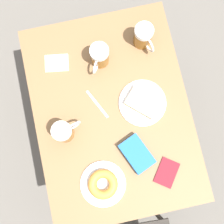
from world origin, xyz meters
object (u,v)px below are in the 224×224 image
beer_mug_left (99,56)px  beer_mug_center (143,36)px  plate_with_cake (143,103)px  napkin_folded (57,63)px  blue_pouch (137,154)px  plate_with_donut (103,184)px  passport_near_edge (167,173)px  fork (97,104)px  beer_mug_right (64,132)px

beer_mug_left → beer_mug_center: bearing=-167.4°
plate_with_cake → napkin_folded: 0.47m
napkin_folded → blue_pouch: size_ratio=0.67×
plate_with_donut → napkin_folded: (0.10, -0.62, -0.02)m
beer_mug_left → passport_near_edge: (-0.19, 0.60, -0.07)m
passport_near_edge → blue_pouch: size_ratio=0.80×
fork → passport_near_edge: bearing=122.6°
beer_mug_center → fork: beer_mug_center is taller
plate_with_donut → blue_pouch: plate_with_donut is taller
beer_mug_left → plate_with_donut: bearing=79.2°
plate_with_cake → fork: 0.22m
plate_with_cake → plate_with_donut: bearing=51.2°
beer_mug_center → napkin_folded: beer_mug_center is taller
beer_mug_center → passport_near_edge: beer_mug_center is taller
fork → blue_pouch: size_ratio=0.81×
fork → passport_near_edge: passport_near_edge is taller
fork → plate_with_cake: bearing=168.8°
blue_pouch → beer_mug_right: bearing=-29.0°
plate_with_cake → napkin_folded: bearing=-38.1°
beer_mug_right → blue_pouch: bearing=151.0°
plate_with_donut → passport_near_edge: (-0.30, 0.01, -0.02)m
plate_with_cake → beer_mug_right: size_ratio=1.64×
plate_with_cake → plate_with_donut: 0.43m
beer_mug_right → fork: beer_mug_right is taller
beer_mug_center → blue_pouch: beer_mug_center is taller
beer_mug_center → blue_pouch: bearing=73.9°
beer_mug_left → napkin_folded: (0.21, -0.03, -0.07)m
fork → beer_mug_right: bearing=31.2°
plate_with_cake → beer_mug_center: beer_mug_center is taller
plate_with_donut → beer_mug_right: (0.12, -0.27, 0.05)m
plate_with_cake → passport_near_edge: plate_with_cake is taller
plate_with_cake → blue_pouch: (0.08, 0.23, 0.01)m
beer_mug_right → passport_near_edge: size_ratio=0.92×
plate_with_cake → beer_mug_center: 0.32m
plate_with_donut → passport_near_edge: size_ratio=1.39×
fork → passport_near_edge: size_ratio=1.01×
plate_with_donut → beer_mug_right: beer_mug_right is taller
plate_with_cake → passport_near_edge: size_ratio=1.50×
plate_with_donut → napkin_folded: 0.63m
plate_with_cake → beer_mug_left: beer_mug_left is taller
beer_mug_left → passport_near_edge: size_ratio=0.92×
beer_mug_right → blue_pouch: 0.35m
fork → blue_pouch: 0.31m
napkin_folded → passport_near_edge: size_ratio=0.83×
beer_mug_center → napkin_folded: (0.44, 0.02, -0.07)m
plate_with_cake → fork: bearing=-11.2°
beer_mug_center → plate_with_donut: bearing=62.1°
beer_mug_center → passport_near_edge: (0.04, 0.65, -0.07)m
beer_mug_left → beer_mug_right: (0.23, 0.32, 0.00)m
beer_mug_right → blue_pouch: beer_mug_right is taller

